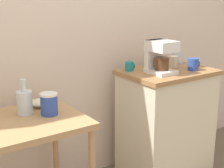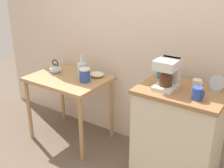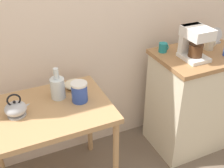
# 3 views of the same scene
# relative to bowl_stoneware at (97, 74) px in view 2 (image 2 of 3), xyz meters

# --- Properties ---
(ground_plane) EXTENTS (8.00, 8.00, 0.00)m
(ground_plane) POSITION_rel_bowl_stoneware_xyz_m (0.42, -0.19, -0.80)
(ground_plane) COLOR #6B5B4C
(back_wall) EXTENTS (4.40, 0.10, 2.80)m
(back_wall) POSITION_rel_bowl_stoneware_xyz_m (0.52, 0.24, 0.60)
(back_wall) COLOR beige
(back_wall) RESTS_ON ground_plane
(wooden_table) EXTENTS (0.87, 0.64, 0.78)m
(wooden_table) POSITION_rel_bowl_stoneware_xyz_m (-0.26, -0.19, -0.13)
(wooden_table) COLOR tan
(wooden_table) RESTS_ON ground_plane
(kitchen_counter) EXTENTS (0.75, 0.54, 0.94)m
(kitchen_counter) POSITION_rel_bowl_stoneware_xyz_m (1.05, -0.18, -0.33)
(kitchen_counter) COLOR beige
(kitchen_counter) RESTS_ON ground_plane
(bowl_stoneware) EXTENTS (0.16, 0.16, 0.05)m
(bowl_stoneware) POSITION_rel_bowl_stoneware_xyz_m (0.00, 0.00, 0.00)
(bowl_stoneware) COLOR beige
(bowl_stoneware) RESTS_ON wooden_table
(teakettle) EXTENTS (0.18, 0.14, 0.17)m
(teakettle) POSITION_rel_bowl_stoneware_xyz_m (-0.46, -0.18, 0.02)
(teakettle) COLOR #B2B5BA
(teakettle) RESTS_ON wooden_table
(glass_carafe_vase) EXTENTS (0.10, 0.10, 0.24)m
(glass_carafe_vase) POSITION_rel_bowl_stoneware_xyz_m (-0.15, -0.08, 0.06)
(glass_carafe_vase) COLOR silver
(glass_carafe_vase) RESTS_ON wooden_table
(canister_enamel) EXTENTS (0.12, 0.12, 0.15)m
(canister_enamel) POSITION_rel_bowl_stoneware_xyz_m (-0.02, -0.19, 0.05)
(canister_enamel) COLOR #2D4CAD
(canister_enamel) RESTS_ON wooden_table
(coffee_maker) EXTENTS (0.18, 0.22, 0.26)m
(coffee_maker) POSITION_rel_bowl_stoneware_xyz_m (0.92, -0.21, 0.28)
(coffee_maker) COLOR white
(coffee_maker) RESTS_ON kitchen_counter
(mug_small_cream) EXTENTS (0.09, 0.08, 0.10)m
(mug_small_cream) POSITION_rel_bowl_stoneware_xyz_m (1.16, -0.14, 0.18)
(mug_small_cream) COLOR beige
(mug_small_cream) RESTS_ON kitchen_counter
(mug_dark_teal) EXTENTS (0.08, 0.07, 0.08)m
(mug_dark_teal) POSITION_rel_bowl_stoneware_xyz_m (0.78, -0.02, 0.17)
(mug_dark_teal) COLOR teal
(mug_dark_teal) RESTS_ON kitchen_counter
(mug_blue) EXTENTS (0.09, 0.09, 0.10)m
(mug_blue) POSITION_rel_bowl_stoneware_xyz_m (1.22, -0.30, 0.18)
(mug_blue) COLOR #2D4CAD
(mug_blue) RESTS_ON kitchen_counter
(table_clock) EXTENTS (0.13, 0.06, 0.14)m
(table_clock) POSITION_rel_bowl_stoneware_xyz_m (1.30, -0.05, 0.20)
(table_clock) COLOR #B2B5BA
(table_clock) RESTS_ON kitchen_counter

